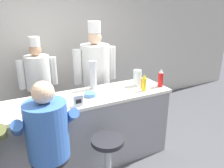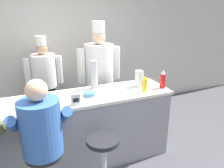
% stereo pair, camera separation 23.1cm
% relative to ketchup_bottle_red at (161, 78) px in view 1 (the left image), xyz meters
% --- Properties ---
extents(wall_back, '(10.00, 0.06, 2.70)m').
position_rel_ketchup_bottle_red_xyz_m(wall_back, '(-1.26, 1.79, 0.23)').
color(wall_back, beige).
rests_on(wall_back, ground_plane).
extents(diner_counter, '(2.65, 0.64, 1.00)m').
position_rel_ketchup_bottle_red_xyz_m(diner_counter, '(-1.26, 0.14, -0.62)').
color(diner_counter, gray).
rests_on(diner_counter, ground_plane).
extents(ketchup_bottle_red, '(0.07, 0.07, 0.26)m').
position_rel_ketchup_bottle_red_xyz_m(ketchup_bottle_red, '(0.00, 0.00, 0.00)').
color(ketchup_bottle_red, red).
rests_on(ketchup_bottle_red, diner_counter).
extents(mustard_bottle_yellow, '(0.06, 0.06, 0.23)m').
position_rel_ketchup_bottle_red_xyz_m(mustard_bottle_yellow, '(-0.31, -0.04, -0.01)').
color(mustard_bottle_yellow, yellow).
rests_on(mustard_bottle_yellow, diner_counter).
extents(hot_sauce_bottle_orange, '(0.03, 0.03, 0.14)m').
position_rel_ketchup_bottle_red_xyz_m(hot_sauce_bottle_orange, '(-0.28, 0.06, -0.06)').
color(hot_sauce_bottle_orange, orange).
rests_on(hot_sauce_bottle_orange, diner_counter).
extents(water_pitcher_clear, '(0.13, 0.12, 0.23)m').
position_rel_ketchup_bottle_red_xyz_m(water_pitcher_clear, '(-0.28, 0.18, -0.01)').
color(water_pitcher_clear, silver).
rests_on(water_pitcher_clear, diner_counter).
extents(breakfast_plate, '(0.26, 0.26, 0.05)m').
position_rel_ketchup_bottle_red_xyz_m(breakfast_plate, '(-1.45, 0.11, -0.11)').
color(breakfast_plate, white).
rests_on(breakfast_plate, diner_counter).
extents(cereal_bowl, '(0.15, 0.15, 0.05)m').
position_rel_ketchup_bottle_red_xyz_m(cereal_bowl, '(-1.04, 0.11, -0.10)').
color(cereal_bowl, '#4C7FB7').
rests_on(cereal_bowl, diner_counter).
extents(coffee_mug_tan, '(0.12, 0.08, 0.10)m').
position_rel_ketchup_bottle_red_xyz_m(coffee_mug_tan, '(-1.55, -0.08, -0.07)').
color(coffee_mug_tan, beige).
rests_on(coffee_mug_tan, diner_counter).
extents(cup_stack_steel, '(0.10, 0.10, 0.40)m').
position_rel_ketchup_bottle_red_xyz_m(cup_stack_steel, '(-0.89, 0.35, 0.08)').
color(cup_stack_steel, '#B7BABF').
rests_on(cup_stack_steel, diner_counter).
extents(napkin_dispenser_chrome, '(0.11, 0.07, 0.14)m').
position_rel_ketchup_bottle_red_xyz_m(napkin_dispenser_chrome, '(-1.27, -0.09, -0.05)').
color(napkin_dispenser_chrome, silver).
rests_on(napkin_dispenser_chrome, diner_counter).
extents(diner_seated_blue, '(0.61, 0.60, 1.47)m').
position_rel_ketchup_bottle_red_xyz_m(diner_seated_blue, '(-1.70, -0.40, -0.20)').
color(diner_seated_blue, '#B2B5BA').
rests_on(diner_seated_blue, ground_plane).
extents(empty_stool_round, '(0.38, 0.38, 0.69)m').
position_rel_ketchup_bottle_red_xyz_m(empty_stool_round, '(-1.06, -0.44, -0.66)').
color(empty_stool_round, '#B2B5BA').
rests_on(empty_stool_round, ground_plane).
extents(cook_in_whites_near, '(0.64, 0.41, 1.64)m').
position_rel_ketchup_bottle_red_xyz_m(cook_in_whites_near, '(-1.48, 1.38, -0.22)').
color(cook_in_whites_near, '#232328').
rests_on(cook_in_whites_near, ground_plane).
extents(cook_in_whites_far, '(0.73, 0.47, 1.88)m').
position_rel_ketchup_bottle_red_xyz_m(cook_in_whites_far, '(-0.64, 0.88, -0.09)').
color(cook_in_whites_far, '#232328').
rests_on(cook_in_whites_far, ground_plane).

